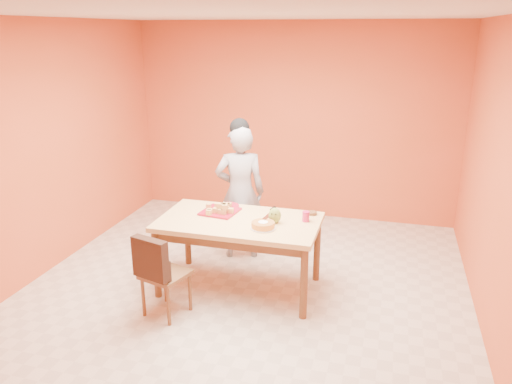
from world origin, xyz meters
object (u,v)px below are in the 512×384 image
(pastry_platter, at_px, (220,211))
(checker_tin, at_px, (312,213))
(red_dinner_plate, at_px, (229,206))
(sponge_cake, at_px, (263,225))
(dining_table, at_px, (239,228))
(dining_chair, at_px, (165,273))
(magenta_glass, at_px, (306,216))
(person, at_px, (240,193))
(egg_ornament, at_px, (275,215))

(pastry_platter, distance_m, checker_tin, 0.95)
(pastry_platter, height_order, red_dinner_plate, pastry_platter)
(sponge_cake, bearing_deg, red_dinner_plate, 135.54)
(dining_table, bearing_deg, dining_chair, -127.73)
(dining_table, height_order, magenta_glass, magenta_glass)
(pastry_platter, height_order, magenta_glass, magenta_glass)
(dining_table, bearing_deg, pastry_platter, 149.74)
(person, height_order, pastry_platter, person)
(egg_ornament, bearing_deg, red_dinner_plate, 128.10)
(pastry_platter, bearing_deg, dining_table, -30.26)
(person, height_order, red_dinner_plate, person)
(pastry_platter, bearing_deg, sponge_cake, -29.35)
(dining_table, xyz_separation_m, dining_chair, (-0.52, -0.67, -0.24))
(dining_chair, distance_m, person, 1.51)
(dining_chair, distance_m, red_dinner_plate, 1.11)
(red_dinner_plate, bearing_deg, magenta_glass, -13.64)
(sponge_cake, distance_m, egg_ornament, 0.19)
(pastry_platter, distance_m, egg_ornament, 0.64)
(magenta_glass, bearing_deg, sponge_cake, -140.71)
(sponge_cake, bearing_deg, checker_tin, 52.07)
(egg_ornament, distance_m, magenta_glass, 0.31)
(dining_chair, height_order, checker_tin, dining_chair)
(dining_table, distance_m, magenta_glass, 0.68)
(pastry_platter, bearing_deg, egg_ornament, -12.23)
(person, bearing_deg, sponge_cake, 100.88)
(dining_table, relative_size, sponge_cake, 7.16)
(sponge_cake, relative_size, checker_tin, 2.22)
(red_dinner_plate, height_order, egg_ornament, egg_ornament)
(person, distance_m, pastry_platter, 0.62)
(pastry_platter, bearing_deg, person, 87.35)
(red_dinner_plate, distance_m, checker_tin, 0.91)
(dining_chair, relative_size, egg_ornament, 5.34)
(dining_chair, height_order, person, person)
(person, xyz_separation_m, sponge_cake, (0.52, -0.93, 0.01))
(pastry_platter, relative_size, red_dinner_plate, 1.54)
(egg_ornament, bearing_deg, pastry_platter, 145.46)
(pastry_platter, relative_size, sponge_cake, 1.56)
(dining_chair, distance_m, magenta_glass, 1.47)
(checker_tin, bearing_deg, magenta_glass, -98.17)
(pastry_platter, bearing_deg, magenta_glass, -0.71)
(dining_table, distance_m, sponge_cake, 0.36)
(magenta_glass, bearing_deg, checker_tin, 81.83)
(red_dinner_plate, bearing_deg, person, 89.74)
(person, relative_size, egg_ornament, 10.07)
(sponge_cake, bearing_deg, person, 119.12)
(pastry_platter, xyz_separation_m, egg_ornament, (0.62, -0.13, 0.07))
(dining_chair, bearing_deg, red_dinner_plate, 90.12)
(red_dinner_plate, bearing_deg, pastry_platter, -97.55)
(egg_ornament, xyz_separation_m, magenta_glass, (0.29, 0.12, -0.03))
(sponge_cake, xyz_separation_m, checker_tin, (0.39, 0.50, -0.02))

